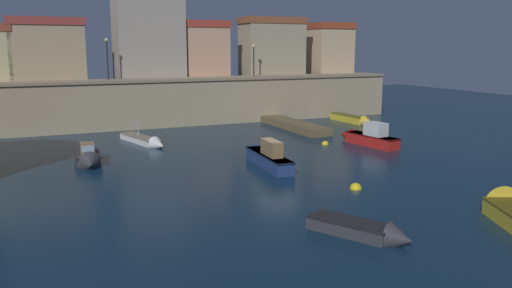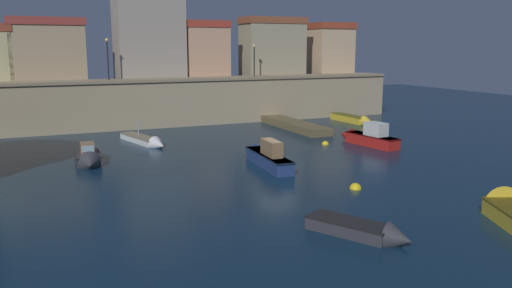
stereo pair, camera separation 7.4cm
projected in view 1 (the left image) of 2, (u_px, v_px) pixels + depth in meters
ground_plane at (277, 166)px, 33.34m from camera, size 110.59×110.59×0.00m
quay_wall at (186, 101)px, 50.88m from camera, size 44.58×3.49×4.52m
old_town_backdrop at (173, 45)px, 53.24m from camera, size 40.93×5.66×8.91m
pier_dock at (294, 125)px, 48.56m from camera, size 2.14×10.26×0.70m
quay_lamp_0 at (107, 53)px, 47.07m from camera, size 0.32×0.32×3.75m
quay_lamp_1 at (254, 55)px, 52.97m from camera, size 0.32×0.32×3.22m
moored_boat_0 at (88, 158)px, 33.77m from camera, size 1.72×4.34×1.76m
moored_boat_1 at (266, 156)px, 33.64m from camera, size 1.65×7.15×1.92m
moored_boat_3 at (367, 137)px, 40.50m from camera, size 1.98×6.15×2.02m
moored_boat_4 at (146, 141)px, 40.78m from camera, size 2.70×6.54×2.07m
moored_boat_6 at (354, 119)px, 52.11m from camera, size 1.44×6.29×1.11m
moored_boat_7 at (366, 230)px, 20.86m from camera, size 3.16×4.51×1.20m
mooring_buoy_0 at (325, 144)px, 40.73m from camera, size 0.55×0.55×0.55m
mooring_buoy_1 at (356, 189)px, 28.06m from camera, size 0.65×0.65×0.65m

